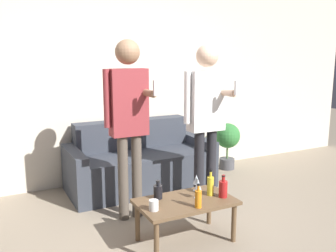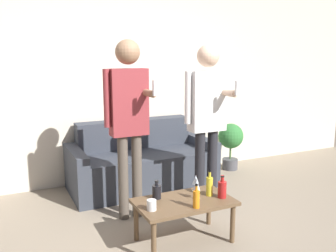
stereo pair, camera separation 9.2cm
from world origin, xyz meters
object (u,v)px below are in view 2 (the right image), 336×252
at_px(couch, 141,163).
at_px(coffee_table, 184,206).
at_px(person_standing_left, 128,112).
at_px(bottle_orange, 222,189).
at_px(person_standing_right, 207,112).

xyz_separation_m(couch, coffee_table, (-0.16, -1.47, 0.04)).
distance_m(coffee_table, person_standing_left, 1.04).
bearing_deg(person_standing_left, couch, 61.65).
xyz_separation_m(couch, bottle_orange, (0.17, -1.55, 0.17)).
relative_size(person_standing_left, person_standing_right, 1.02).
relative_size(coffee_table, person_standing_left, 0.48).
bearing_deg(person_standing_right, bottle_orange, -109.62).
xyz_separation_m(coffee_table, person_standing_left, (-0.26, 0.67, 0.75)).
xyz_separation_m(bottle_orange, person_standing_left, (-0.60, 0.76, 0.62)).
relative_size(coffee_table, person_standing_right, 0.49).
height_order(bottle_orange, person_standing_right, person_standing_right).
height_order(bottle_orange, person_standing_left, person_standing_left).
bearing_deg(couch, bottle_orange, -83.74).
distance_m(couch, person_standing_right, 1.21).
distance_m(couch, bottle_orange, 1.57).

